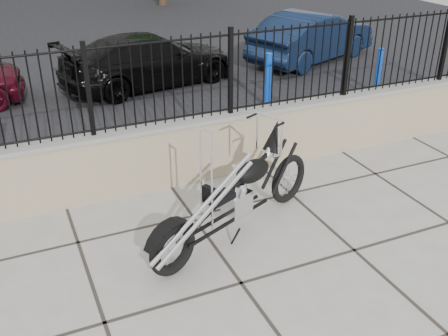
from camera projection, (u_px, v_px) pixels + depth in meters
ground_plane at (241, 283)px, 5.72m from camera, size 90.00×90.00×0.00m
parking_lot at (64, 39)px, 15.92m from camera, size 30.00×30.00×0.00m
retaining_wall at (167, 154)px, 7.54m from camera, size 14.00×0.36×0.96m
iron_fence at (163, 82)px, 7.06m from camera, size 14.00×0.08×1.20m
chopper_motorcycle at (234, 178)px, 6.20m from camera, size 2.63×1.50×1.60m
car_black at (149, 60)px, 11.67m from camera, size 4.25×2.39×1.16m
car_blue at (312, 36)px, 13.48m from camera, size 4.08×2.69×1.27m
bollard_b at (268, 81)px, 10.41m from camera, size 0.17×0.17×1.10m
bollard_c at (379, 71)px, 11.25m from camera, size 0.13×0.13×0.97m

